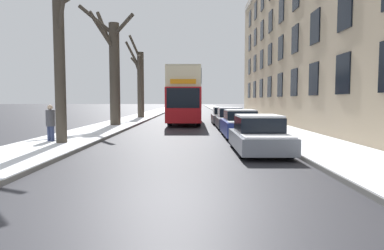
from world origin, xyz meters
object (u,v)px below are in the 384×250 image
bare_tree_left_2 (140,81)px  parked_car_2 (230,119)px  bare_tree_left_1 (113,68)px  parked_car_0 (259,135)px  parked_car_3 (224,116)px  oncoming_van (180,105)px  bare_tree_left_0 (61,44)px  pedestrian_left_sidewalk (50,123)px  parked_car_1 (240,125)px  double_decker_bus (185,94)px

bare_tree_left_2 → parked_car_2: bearing=-57.8°
bare_tree_left_1 → parked_car_0: bearing=-55.8°
parked_car_3 → oncoming_van: size_ratio=0.79×
bare_tree_left_0 → pedestrian_left_sidewalk: bearing=145.1°
bare_tree_left_0 → parked_car_1: bearing=23.9°
bare_tree_left_1 → pedestrian_left_sidewalk: (-0.48, -9.73, -3.27)m
double_decker_bus → parked_car_1: (3.14, -11.05, -1.81)m
parked_car_0 → parked_car_2: parked_car_2 is taller
parked_car_0 → double_decker_bus: bearing=101.0°
bare_tree_left_1 → pedestrian_left_sidewalk: 10.28m
parked_car_0 → oncoming_van: (-4.35, 35.90, 0.66)m
parked_car_1 → bare_tree_left_1: bearing=140.2°
oncoming_van → parked_car_3: bearing=-78.1°
parked_car_0 → parked_car_1: parked_car_1 is taller
double_decker_bus → bare_tree_left_1: bearing=-139.6°
bare_tree_left_2 → parked_car_0: bare_tree_left_2 is taller
parked_car_1 → parked_car_2: size_ratio=1.05×
bare_tree_left_1 → oncoming_van: size_ratio=1.65×
parked_car_3 → pedestrian_left_sidewalk: size_ratio=2.33×
bare_tree_left_2 → pedestrian_left_sidewalk: (-0.62, -20.72, -2.94)m
bare_tree_left_0 → parked_car_1: size_ratio=2.29×
bare_tree_left_1 → parked_car_3: size_ratio=2.09×
parked_car_1 → parked_car_3: 10.01m
bare_tree_left_2 → double_decker_bus: (4.86, -6.73, -1.41)m
pedestrian_left_sidewalk → bare_tree_left_0: bearing=171.6°
bare_tree_left_1 → pedestrian_left_sidewalk: bare_tree_left_1 is taller
pedestrian_left_sidewalk → parked_car_1: bearing=-134.7°
parked_car_0 → parked_car_2: (-0.00, 10.26, 0.02)m
parked_car_0 → parked_car_2: bearing=90.0°
bare_tree_left_0 → parked_car_0: (7.85, -1.71, -3.58)m
parked_car_0 → parked_car_3: parked_car_0 is taller
bare_tree_left_2 → parked_car_1: bare_tree_left_2 is taller
bare_tree_left_0 → bare_tree_left_2: bearing=90.4°
double_decker_bus → oncoming_van: size_ratio=2.08×
bare_tree_left_2 → parked_car_0: (8.00, -22.96, -3.26)m
double_decker_bus → parked_car_2: size_ratio=2.62×
bare_tree_left_0 → parked_car_0: size_ratio=2.39×
parked_car_1 → oncoming_van: (-4.35, 30.72, 0.62)m
parked_car_1 → oncoming_van: 31.03m
parked_car_0 → bare_tree_left_0: bearing=167.8°
bare_tree_left_1 → parked_car_3: (8.14, 3.21, -3.59)m
oncoming_van → parked_car_1: bearing=-81.9°
bare_tree_left_0 → parked_car_2: bearing=47.4°
bare_tree_left_0 → double_decker_bus: size_ratio=0.92×
parked_car_1 → parked_car_3: (-0.00, 10.01, -0.04)m
bare_tree_left_2 → pedestrian_left_sidewalk: bearing=-91.7°
double_decker_bus → parked_car_2: 6.99m
parked_car_1 → oncoming_van: size_ratio=0.84×
oncoming_van → parked_car_2: bearing=-80.4°
double_decker_bus → parked_car_3: (3.14, -1.04, -1.85)m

